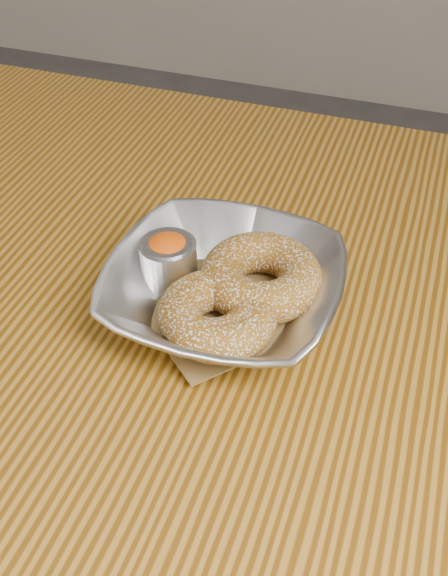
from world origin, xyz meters
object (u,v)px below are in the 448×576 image
(donut_back, at_px, (261,277))
(donut_extra, at_px, (213,312))
(ramekin, at_px, (169,260))
(donut_front, at_px, (220,316))
(serving_bowl, at_px, (224,291))
(table, at_px, (211,364))

(donut_back, relative_size, donut_extra, 1.16)
(donut_extra, bearing_deg, ramekin, 143.86)
(donut_front, bearing_deg, serving_bowl, 102.88)
(donut_front, height_order, donut_extra, donut_front)
(donut_extra, relative_size, ramekin, 1.79)
(ramekin, bearing_deg, donut_extra, -36.14)
(donut_front, bearing_deg, table, 119.13)
(serving_bowl, distance_m, donut_front, 0.04)
(table, height_order, donut_extra, donut_extra)
(serving_bowl, distance_m, ramekin, 0.06)
(serving_bowl, height_order, donut_back, serving_bowl)
(serving_bowl, bearing_deg, ramekin, 167.21)
(donut_back, xyz_separation_m, donut_front, (-0.02, -0.06, -0.00))
(donut_front, height_order, ramekin, ramekin)
(donut_back, relative_size, ramekin, 2.07)
(ramekin, bearing_deg, serving_bowl, -12.79)
(donut_front, distance_m, donut_extra, 0.01)
(table, distance_m, donut_extra, 0.14)
(table, bearing_deg, donut_front, -60.87)
(donut_extra, bearing_deg, table, 113.76)
(donut_front, bearing_deg, donut_extra, 151.58)
(donut_extra, bearing_deg, donut_back, 63.97)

